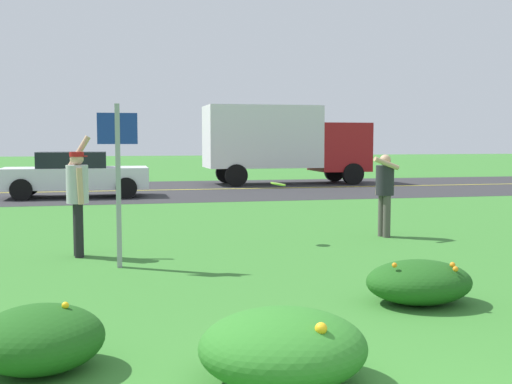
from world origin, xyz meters
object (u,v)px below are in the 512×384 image
at_px(person_thrower_red_cap_gray_shirt, 78,192).
at_px(car_white_center_left, 75,174).
at_px(person_catcher_dark_shirt, 385,188).
at_px(frisbee_lime, 278,184).
at_px(box_truck_red, 283,140).
at_px(sign_post_near_path, 118,168).

bearing_deg(person_thrower_red_cap_gray_shirt, car_white_center_left, 93.17).
relative_size(person_thrower_red_cap_gray_shirt, person_catcher_dark_shirt, 1.22).
distance_m(frisbee_lime, box_truck_red, 15.18).
distance_m(person_catcher_dark_shirt, frisbee_lime, 2.16).
distance_m(frisbee_lime, car_white_center_left, 10.97).
distance_m(person_catcher_dark_shirt, box_truck_red, 14.50).
height_order(person_thrower_red_cap_gray_shirt, person_catcher_dark_shirt, person_thrower_red_cap_gray_shirt).
relative_size(sign_post_near_path, car_white_center_left, 0.52).
distance_m(person_thrower_red_cap_gray_shirt, frisbee_lime, 3.44).
xyz_separation_m(person_thrower_red_cap_gray_shirt, frisbee_lime, (3.39, 0.57, 0.04)).
height_order(sign_post_near_path, frisbee_lime, sign_post_near_path).
bearing_deg(person_thrower_red_cap_gray_shirt, box_truck_red, 63.76).
height_order(person_catcher_dark_shirt, frisbee_lime, person_catcher_dark_shirt).
bearing_deg(sign_post_near_path, car_white_center_left, 95.85).
xyz_separation_m(sign_post_near_path, frisbee_lime, (2.78, 1.57, -0.37)).
relative_size(person_thrower_red_cap_gray_shirt, box_truck_red, 0.28).
relative_size(sign_post_near_path, person_catcher_dark_shirt, 1.50).
bearing_deg(car_white_center_left, sign_post_near_path, -84.15).
bearing_deg(car_white_center_left, box_truck_red, 28.52).
bearing_deg(box_truck_red, frisbee_lime, -105.64).
bearing_deg(car_white_center_left, frisbee_lime, -68.68).
relative_size(sign_post_near_path, box_truck_red, 0.35).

